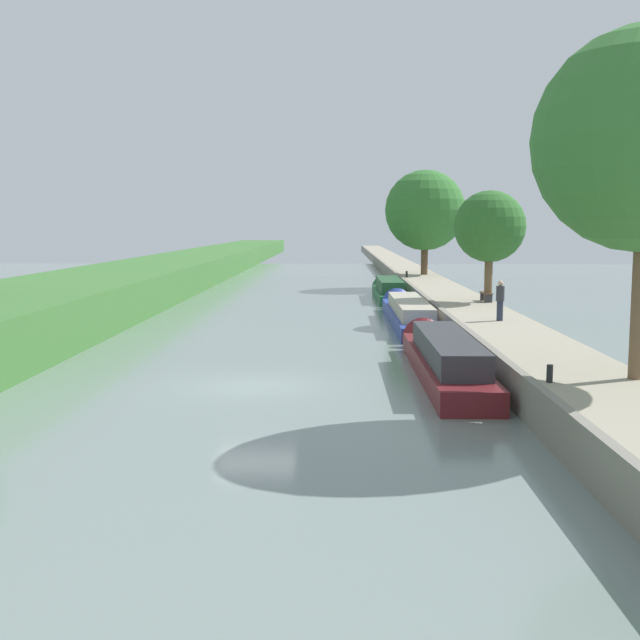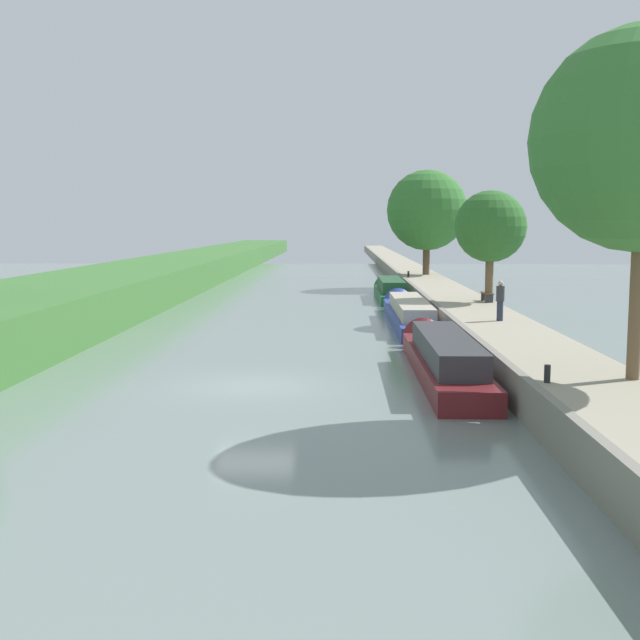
% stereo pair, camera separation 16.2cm
% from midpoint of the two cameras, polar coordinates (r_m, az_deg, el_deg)
% --- Properties ---
extents(ground_plane, '(160.00, 160.00, 0.00)m').
position_cam_midpoint_polar(ground_plane, '(25.26, -4.82, -4.72)').
color(ground_plane, slate).
extents(right_towpath, '(3.15, 260.00, 1.11)m').
position_cam_midpoint_polar(right_towpath, '(25.86, 15.83, -3.44)').
color(right_towpath, '#9E937F').
rests_on(right_towpath, ground_plane).
extents(stone_quay, '(0.25, 260.00, 1.16)m').
position_cam_midpoint_polar(stone_quay, '(25.48, 12.13, -3.43)').
color(stone_quay, gray).
rests_on(stone_quay, ground_plane).
extents(narrowboat_maroon, '(1.81, 12.62, 1.98)m').
position_cam_midpoint_polar(narrowboat_maroon, '(27.36, 8.58, -2.61)').
color(narrowboat_maroon, maroon).
rests_on(narrowboat_maroon, ground_plane).
extents(narrowboat_blue, '(1.86, 15.03, 1.86)m').
position_cam_midpoint_polar(narrowboat_blue, '(41.74, 6.14, 0.56)').
color(narrowboat_blue, '#283D93').
rests_on(narrowboat_blue, ground_plane).
extents(narrowboat_green, '(1.81, 11.88, 1.96)m').
position_cam_midpoint_polar(narrowboat_green, '(55.64, 4.81, 2.15)').
color(narrowboat_green, '#1E6033').
rests_on(narrowboat_green, ground_plane).
extents(tree_rightbank_midnear, '(3.64, 3.64, 5.67)m').
position_cam_midpoint_polar(tree_rightbank_midnear, '(41.72, 11.88, 6.51)').
color(tree_rightbank_midnear, brown).
rests_on(tree_rightbank_midnear, right_towpath).
extents(tree_rightbank_midfar, '(6.33, 6.33, 8.25)m').
position_cam_midpoint_polar(tree_rightbank_midfar, '(64.29, 7.42, 7.75)').
color(tree_rightbank_midfar, brown).
rests_on(tree_rightbank_midfar, right_towpath).
extents(person_walking, '(0.34, 0.34, 1.66)m').
position_cam_midpoint_polar(person_walking, '(33.69, 12.57, 1.42)').
color(person_walking, '#282D42').
rests_on(person_walking, right_towpath).
extents(mooring_bollard_near, '(0.16, 0.16, 0.45)m').
position_cam_midpoint_polar(mooring_bollard_near, '(20.84, 15.82, -3.69)').
color(mooring_bollard_near, black).
rests_on(mooring_bollard_near, right_towpath).
extents(mooring_bollard_far, '(0.16, 0.16, 0.45)m').
position_cam_midpoint_polar(mooring_bollard_far, '(61.14, 6.12, 3.27)').
color(mooring_bollard_far, black).
rests_on(mooring_bollard_far, right_towpath).
extents(park_bench, '(0.44, 1.50, 0.47)m').
position_cam_midpoint_polar(park_bench, '(42.16, 11.65, 1.77)').
color(park_bench, '#333338').
rests_on(park_bench, right_towpath).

